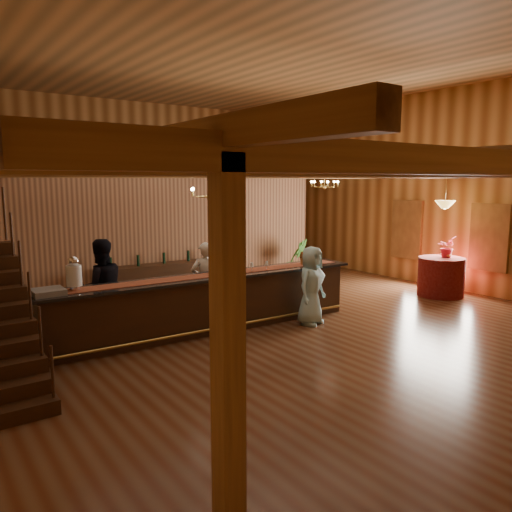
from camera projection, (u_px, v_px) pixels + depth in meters
floor at (268, 318)px, 11.02m from camera, size 14.00×14.00×0.00m
ceiling at (269, 57)px, 10.20m from camera, size 14.00×14.00×0.00m
wall_back at (140, 189)px, 16.25m from camera, size 12.00×0.10×5.50m
wall_right at (439, 190)px, 14.04m from camera, size 0.10×14.00×5.50m
beam_grid at (255, 170)px, 10.95m from camera, size 11.90×13.90×0.39m
support_posts at (283, 249)px, 10.38m from camera, size 9.20×10.20×3.20m
partition_wall at (175, 236)px, 13.33m from camera, size 9.00×0.18×3.10m
window_right_front at (490, 237)px, 12.90m from camera, size 0.12×1.05×1.75m
window_right_back at (407, 229)px, 15.00m from camera, size 0.12×1.05×1.75m
backroom_boxes at (153, 263)px, 15.21m from camera, size 4.10×0.60×1.10m
tasting_bar at (208, 303)px, 10.01m from camera, size 6.82×1.11×1.15m
beverage_dispenser at (74, 274)px, 8.54m from camera, size 0.26×0.26×0.60m
glass_rack_tray at (48, 292)px, 8.24m from camera, size 0.50×0.50×0.10m
raffle_drum at (307, 257)px, 11.21m from camera, size 0.34×0.24×0.30m
bar_bottle_0 at (213, 266)px, 10.12m from camera, size 0.07×0.07×0.30m
bar_bottle_1 at (221, 266)px, 10.21m from camera, size 0.07×0.07×0.30m
bar_bottle_2 at (235, 264)px, 10.39m from camera, size 0.07×0.07×0.30m
bar_bottle_3 at (235, 264)px, 10.40m from camera, size 0.07×0.07×0.30m
backbar_shelf at (165, 281)px, 12.88m from camera, size 3.21×0.61×0.90m
round_table at (441, 277)px, 13.08m from camera, size 1.17×1.17×1.02m
chandelier_left at (209, 192)px, 9.96m from camera, size 0.80×0.80×0.57m
chandelier_right at (324, 184)px, 14.07m from camera, size 0.80×0.80×0.44m
pendant_lamp at (445, 204)px, 12.79m from camera, size 0.52×0.52×0.90m
bartender at (205, 282)px, 10.69m from camera, size 0.72×0.58×1.72m
staff_second at (101, 288)px, 9.58m from camera, size 0.98×0.79×1.91m
guest at (311, 286)px, 10.44m from camera, size 0.94×0.76×1.66m
floor_plant at (297, 260)px, 14.94m from camera, size 0.78×0.66×1.29m
table_flowers at (446, 247)px, 13.03m from camera, size 0.62×0.59×0.55m
table_vase at (447, 252)px, 12.99m from camera, size 0.19×0.19×0.31m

